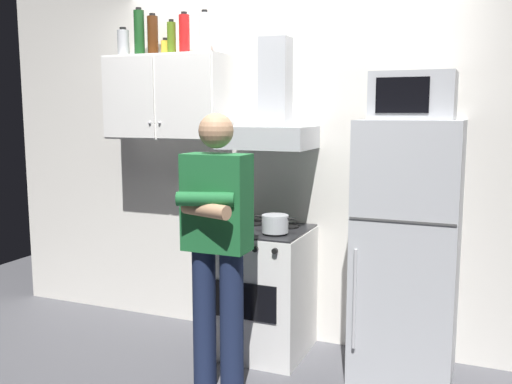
{
  "coord_description": "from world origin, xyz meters",
  "views": [
    {
      "loc": [
        1.32,
        -3.22,
        1.65
      ],
      "look_at": [
        0.0,
        0.0,
        1.15
      ],
      "focal_mm": 39.56,
      "sensor_mm": 36.0,
      "label": 1
    }
  ],
  "objects_px": {
    "person_standing": "(217,242)",
    "bottle_rum_dark": "(153,36)",
    "refrigerator": "(407,251)",
    "bottle_vodka_clear": "(205,33)",
    "range_hood": "(270,119)",
    "bottle_soda_red": "(184,34)",
    "bottle_canister_steel": "(123,43)",
    "cooking_pot": "(275,224)",
    "bottle_wine_green": "(139,33)",
    "stove_oven": "(263,290)",
    "microwave": "(413,96)",
    "bottle_olive_oil": "(172,38)",
    "bottle_spice_jar": "(165,48)",
    "upper_cabinet": "(168,97)"
  },
  "relations": [
    {
      "from": "bottle_spice_jar",
      "to": "bottle_soda_red",
      "type": "bearing_deg",
      "value": -9.24
    },
    {
      "from": "stove_oven",
      "to": "bottle_vodka_clear",
      "type": "height_order",
      "value": "bottle_vodka_clear"
    },
    {
      "from": "microwave",
      "to": "bottle_olive_oil",
      "type": "height_order",
      "value": "bottle_olive_oil"
    },
    {
      "from": "range_hood",
      "to": "bottle_spice_jar",
      "type": "height_order",
      "value": "bottle_spice_jar"
    },
    {
      "from": "bottle_rum_dark",
      "to": "bottle_vodka_clear",
      "type": "xyz_separation_m",
      "value": [
        0.43,
        -0.01,
        -0.0
      ]
    },
    {
      "from": "range_hood",
      "to": "bottle_rum_dark",
      "type": "distance_m",
      "value": 1.11
    },
    {
      "from": "bottle_canister_steel",
      "to": "bottle_rum_dark",
      "type": "bearing_deg",
      "value": 16.74
    },
    {
      "from": "bottle_rum_dark",
      "to": "person_standing",
      "type": "bearing_deg",
      "value": -40.88
    },
    {
      "from": "cooking_pot",
      "to": "bottle_rum_dark",
      "type": "distance_m",
      "value": 1.68
    },
    {
      "from": "person_standing",
      "to": "bottle_rum_dark",
      "type": "height_order",
      "value": "bottle_rum_dark"
    },
    {
      "from": "person_standing",
      "to": "bottle_spice_jar",
      "type": "xyz_separation_m",
      "value": [
        -0.78,
        0.77,
        1.21
      ]
    },
    {
      "from": "bottle_soda_red",
      "to": "bottle_canister_steel",
      "type": "height_order",
      "value": "bottle_soda_red"
    },
    {
      "from": "bottle_vodka_clear",
      "to": "bottle_canister_steel",
      "type": "bearing_deg",
      "value": -175.14
    },
    {
      "from": "bottle_rum_dark",
      "to": "bottle_soda_red",
      "type": "bearing_deg",
      "value": -4.81
    },
    {
      "from": "bottle_canister_steel",
      "to": "bottle_wine_green",
      "type": "height_order",
      "value": "bottle_wine_green"
    },
    {
      "from": "person_standing",
      "to": "bottle_rum_dark",
      "type": "distance_m",
      "value": 1.74
    },
    {
      "from": "bottle_rum_dark",
      "to": "bottle_olive_oil",
      "type": "xyz_separation_m",
      "value": [
        0.18,
        -0.04,
        -0.03
      ]
    },
    {
      "from": "bottle_vodka_clear",
      "to": "bottle_olive_oil",
      "type": "distance_m",
      "value": 0.26
    },
    {
      "from": "microwave",
      "to": "cooking_pot",
      "type": "distance_m",
      "value": 1.16
    },
    {
      "from": "bottle_soda_red",
      "to": "bottle_canister_steel",
      "type": "bearing_deg",
      "value": -175.21
    },
    {
      "from": "upper_cabinet",
      "to": "bottle_olive_oil",
      "type": "bearing_deg",
      "value": -1.9
    },
    {
      "from": "refrigerator",
      "to": "microwave",
      "type": "distance_m",
      "value": 0.94
    },
    {
      "from": "range_hood",
      "to": "cooking_pot",
      "type": "bearing_deg",
      "value": -62.12
    },
    {
      "from": "stove_oven",
      "to": "bottle_canister_steel",
      "type": "xyz_separation_m",
      "value": [
        -1.15,
        0.1,
        1.72
      ]
    },
    {
      "from": "stove_oven",
      "to": "person_standing",
      "type": "xyz_separation_m",
      "value": [
        -0.05,
        -0.61,
        0.47
      ]
    },
    {
      "from": "range_hood",
      "to": "bottle_canister_steel",
      "type": "xyz_separation_m",
      "value": [
        -1.15,
        -0.03,
        0.55
      ]
    },
    {
      "from": "upper_cabinet",
      "to": "range_hood",
      "type": "relative_size",
      "value": 1.2
    },
    {
      "from": "cooking_pot",
      "to": "bottle_soda_red",
      "type": "xyz_separation_m",
      "value": [
        -0.79,
        0.26,
        1.26
      ]
    },
    {
      "from": "upper_cabinet",
      "to": "person_standing",
      "type": "xyz_separation_m",
      "value": [
        0.75,
        -0.73,
        -0.85
      ]
    },
    {
      "from": "bottle_soda_red",
      "to": "bottle_rum_dark",
      "type": "bearing_deg",
      "value": 175.19
    },
    {
      "from": "bottle_spice_jar",
      "to": "bottle_rum_dark",
      "type": "bearing_deg",
      "value": -176.89
    },
    {
      "from": "refrigerator",
      "to": "bottle_vodka_clear",
      "type": "xyz_separation_m",
      "value": [
        -1.45,
        0.15,
        1.39
      ]
    },
    {
      "from": "bottle_soda_red",
      "to": "bottle_canister_steel",
      "type": "distance_m",
      "value": 0.49
    },
    {
      "from": "cooking_pot",
      "to": "bottle_rum_dark",
      "type": "height_order",
      "value": "bottle_rum_dark"
    },
    {
      "from": "refrigerator",
      "to": "bottle_wine_green",
      "type": "xyz_separation_m",
      "value": [
        -1.98,
        0.13,
        1.42
      ]
    },
    {
      "from": "range_hood",
      "to": "refrigerator",
      "type": "height_order",
      "value": "range_hood"
    },
    {
      "from": "cooking_pot",
      "to": "bottle_canister_steel",
      "type": "relative_size",
      "value": 1.31
    },
    {
      "from": "bottle_vodka_clear",
      "to": "bottle_soda_red",
      "type": "bearing_deg",
      "value": -174.92
    },
    {
      "from": "upper_cabinet",
      "to": "person_standing",
      "type": "distance_m",
      "value": 1.35
    },
    {
      "from": "bottle_soda_red",
      "to": "person_standing",
      "type": "bearing_deg",
      "value": -50.68
    },
    {
      "from": "cooking_pot",
      "to": "bottle_spice_jar",
      "type": "bearing_deg",
      "value": 163.57
    },
    {
      "from": "range_hood",
      "to": "person_standing",
      "type": "height_order",
      "value": "range_hood"
    },
    {
      "from": "stove_oven",
      "to": "cooking_pot",
      "type": "relative_size",
      "value": 3.2
    },
    {
      "from": "stove_oven",
      "to": "bottle_vodka_clear",
      "type": "relative_size",
      "value": 2.92
    },
    {
      "from": "microwave",
      "to": "bottle_vodka_clear",
      "type": "distance_m",
      "value": 1.53
    },
    {
      "from": "range_hood",
      "to": "refrigerator",
      "type": "distance_m",
      "value": 1.25
    },
    {
      "from": "bottle_rum_dark",
      "to": "bottle_wine_green",
      "type": "height_order",
      "value": "bottle_wine_green"
    },
    {
      "from": "refrigerator",
      "to": "bottle_wine_green",
      "type": "distance_m",
      "value": 2.44
    },
    {
      "from": "bottle_vodka_clear",
      "to": "refrigerator",
      "type": "bearing_deg",
      "value": -5.88
    },
    {
      "from": "refrigerator",
      "to": "person_standing",
      "type": "bearing_deg",
      "value": -148.77
    }
  ]
}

